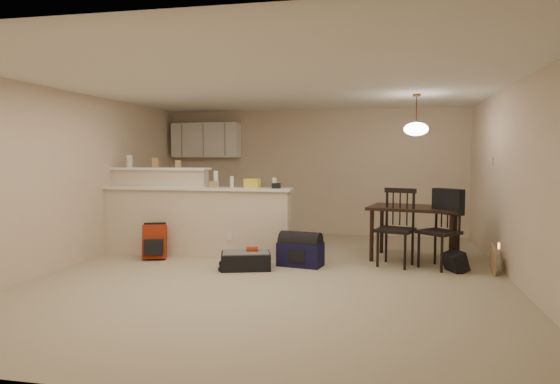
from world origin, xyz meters
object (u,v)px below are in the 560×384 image
(suitcase, at_px, (246,261))
(pendant_lamp, at_px, (416,128))
(dining_table, at_px, (414,213))
(black_daypack, at_px, (455,262))
(dining_chair_near, at_px, (396,228))
(navy_duffel, at_px, (300,254))
(dining_chair_far, at_px, (439,230))
(red_backpack, at_px, (155,242))

(suitcase, bearing_deg, pendant_lamp, 8.37)
(dining_table, xyz_separation_m, black_daypack, (0.51, -0.67, -0.58))
(dining_chair_near, height_order, navy_duffel, dining_chair_near)
(dining_chair_near, height_order, suitcase, dining_chair_near)
(navy_duffel, height_order, black_daypack, navy_duffel)
(dining_table, xyz_separation_m, dining_chair_near, (-0.29, -0.48, -0.16))
(dining_chair_far, relative_size, black_daypack, 3.63)
(dining_chair_near, bearing_deg, suitcase, -144.36)
(black_daypack, bearing_deg, dining_chair_far, 27.33)
(red_backpack, height_order, black_daypack, red_backpack)
(suitcase, xyz_separation_m, black_daypack, (2.85, 0.43, 0.02))
(dining_chair_far, xyz_separation_m, black_daypack, (0.21, -0.16, -0.41))
(dining_chair_near, xyz_separation_m, navy_duffel, (-1.33, -0.27, -0.39))
(black_daypack, bearing_deg, pendant_lamp, 12.66)
(dining_chair_far, height_order, navy_duffel, dining_chair_far)
(dining_chair_near, bearing_deg, pendant_lamp, 78.07)
(red_backpack, bearing_deg, black_daypack, -18.29)
(black_daypack, bearing_deg, dining_chair_near, 51.76)
(navy_duffel, relative_size, black_daypack, 2.06)
(red_backpack, bearing_deg, navy_duffel, -19.50)
(dining_table, distance_m, suitcase, 2.65)
(dining_chair_near, distance_m, navy_duffel, 1.41)
(dining_table, distance_m, black_daypack, 1.03)
(dining_chair_far, height_order, black_daypack, dining_chair_far)
(navy_duffel, bearing_deg, dining_chair_near, 21.79)
(dining_chair_far, bearing_deg, suitcase, -124.48)
(suitcase, relative_size, navy_duffel, 1.09)
(dining_chair_near, bearing_deg, dining_table, 78.07)
(dining_chair_near, xyz_separation_m, dining_chair_far, (0.59, -0.03, -0.01))
(suitcase, relative_size, red_backpack, 1.30)
(pendant_lamp, xyz_separation_m, navy_duffel, (-1.62, -0.75, -1.82))
(navy_duffel, bearing_deg, suitcase, -143.13)
(pendant_lamp, bearing_deg, red_backpack, -169.39)
(suitcase, bearing_deg, navy_duffel, 9.48)
(dining_chair_far, xyz_separation_m, red_backpack, (-4.19, -0.22, -0.29))
(dining_table, height_order, black_daypack, dining_table)
(dining_chair_near, distance_m, red_backpack, 3.62)
(red_backpack, height_order, navy_duffel, red_backpack)
(red_backpack, xyz_separation_m, black_daypack, (4.40, 0.06, -0.13))
(red_backpack, relative_size, navy_duffel, 0.84)
(dining_table, bearing_deg, pendant_lamp, -104.64)
(red_backpack, relative_size, black_daypack, 1.73)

